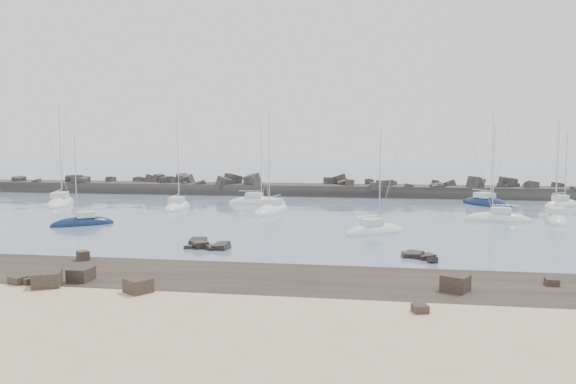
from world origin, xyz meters
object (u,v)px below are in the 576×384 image
object	(u,v)px
sailboat_2	(83,224)
sailboat_6	(374,232)
sailboat_5	(272,211)
sailboat_3	(177,207)
sailboat_11	(562,205)
sailboat_1	(61,204)
sailboat_8	(498,219)
sailboat_7	(486,204)
sailboat_9	(556,220)
sailboat_4	(257,203)

from	to	relation	value
sailboat_2	sailboat_6	xyz separation A→B (m)	(31.45, -0.38, -0.00)
sailboat_5	sailboat_3	bearing A→B (deg)	170.61
sailboat_6	sailboat_11	distance (m)	37.22
sailboat_11	sailboat_3	bearing A→B (deg)	-168.44
sailboat_1	sailboat_2	distance (m)	21.82
sailboat_8	sailboat_5	bearing A→B (deg)	173.52
sailboat_7	sailboat_11	distance (m)	10.10
sailboat_2	sailboat_9	world-z (taller)	sailboat_9
sailboat_2	sailboat_7	world-z (taller)	sailboat_7
sailboat_4	sailboat_5	world-z (taller)	sailboat_5
sailboat_2	sailboat_11	bearing A→B (deg)	24.93
sailboat_7	sailboat_8	distance (m)	15.86
sailboat_1	sailboat_3	xyz separation A→B (m)	(18.05, -1.58, -0.01)
sailboat_6	sailboat_1	bearing A→B (deg)	158.16
sailboat_5	sailboat_6	xyz separation A→B (m)	(13.07, -14.05, -0.01)
sailboat_8	sailboat_9	xyz separation A→B (m)	(6.44, 0.59, 0.00)
sailboat_3	sailboat_7	bearing A→B (deg)	13.99
sailboat_2	sailboat_5	distance (m)	22.91
sailboat_2	sailboat_7	bearing A→B (deg)	29.28
sailboat_5	sailboat_6	distance (m)	19.19
sailboat_4	sailboat_7	size ratio (longest dim) A/B	0.92
sailboat_7	sailboat_11	size ratio (longest dim) A/B	1.27
sailboat_4	sailboat_5	xyz separation A→B (m)	(4.02, -9.58, 0.01)
sailboat_2	sailboat_11	size ratio (longest dim) A/B	0.94
sailboat_3	sailboat_11	size ratio (longest dim) A/B	1.14
sailboat_1	sailboat_2	bearing A→B (deg)	-53.17
sailboat_5	sailboat_2	bearing A→B (deg)	-143.37
sailboat_4	sailboat_6	xyz separation A→B (m)	(17.09, -23.63, 0.00)
sailboat_3	sailboat_7	world-z (taller)	sailboat_7
sailboat_2	sailboat_11	xyz separation A→B (m)	(57.14, 26.55, 0.01)
sailboat_7	sailboat_8	size ratio (longest dim) A/B	1.22
sailboat_8	sailboat_11	xyz separation A→B (m)	(11.75, 15.96, 0.01)
sailboat_2	sailboat_6	world-z (taller)	sailboat_6
sailboat_3	sailboat_9	xyz separation A→B (m)	(46.86, -4.70, 0.00)
sailboat_3	sailboat_4	bearing A→B (deg)	38.08
sailboat_11	sailboat_6	bearing A→B (deg)	-133.63
sailboat_5	sailboat_4	bearing A→B (deg)	112.75
sailboat_1	sailboat_11	distance (m)	70.80
sailboat_4	sailboat_8	xyz separation A→B (m)	(31.02, -12.65, 0.00)
sailboat_9	sailboat_8	bearing A→B (deg)	-174.75
sailboat_2	sailboat_3	bearing A→B (deg)	72.63
sailboat_3	sailboat_5	world-z (taller)	sailboat_5
sailboat_4	sailboat_9	distance (m)	39.36
sailboat_3	sailboat_4	distance (m)	11.94
sailboat_7	sailboat_5	bearing A→B (deg)	-156.09
sailboat_6	sailboat_7	xyz separation A→B (m)	(15.58, 26.75, 0.01)
sailboat_6	sailboat_4	bearing A→B (deg)	125.87
sailboat_6	sailboat_8	bearing A→B (deg)	38.24
sailboat_6	sailboat_11	world-z (taller)	sailboat_11
sailboat_6	sailboat_9	xyz separation A→B (m)	(20.38, 11.57, 0.01)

